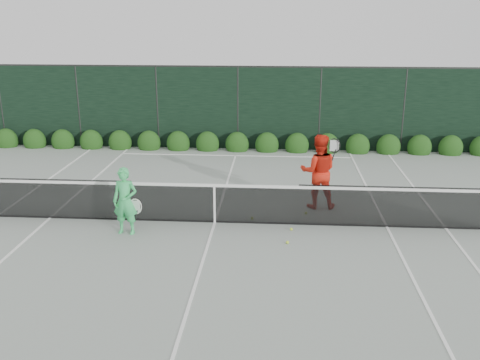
{
  "coord_description": "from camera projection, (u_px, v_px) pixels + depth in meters",
  "views": [
    {
      "loc": [
        1.46,
        -12.0,
        4.84
      ],
      "look_at": [
        0.59,
        0.3,
        1.0
      ],
      "focal_mm": 40.0,
      "sensor_mm": 36.0,
      "label": 1
    }
  ],
  "objects": [
    {
      "name": "tennis_balls",
      "position": [
        284.0,
        225.0,
        12.72
      ],
      "size": [
        1.41,
        1.92,
        0.07
      ],
      "color": "#C5E432",
      "rests_on": "ground"
    },
    {
      "name": "player_man",
      "position": [
        318.0,
        171.0,
        13.73
      ],
      "size": [
        0.97,
        0.74,
        1.94
      ],
      "rotation": [
        0.0,
        0.0,
        3.14
      ],
      "color": "red",
      "rests_on": "ground"
    },
    {
      "name": "player_woman",
      "position": [
        125.0,
        201.0,
        12.12
      ],
      "size": [
        0.65,
        0.42,
        1.56
      ],
      "rotation": [
        0.0,
        0.0,
        -0.08
      ],
      "color": "#3BCB6A",
      "rests_on": "ground"
    },
    {
      "name": "tennis_net",
      "position": [
        214.0,
        202.0,
        12.81
      ],
      "size": [
        12.9,
        0.1,
        1.07
      ],
      "color": "black",
      "rests_on": "ground"
    },
    {
      "name": "hedge_row",
      "position": [
        237.0,
        144.0,
        19.7
      ],
      "size": [
        31.66,
        0.65,
        0.94
      ],
      "color": "#123B10",
      "rests_on": "ground"
    },
    {
      "name": "windscreen_fence",
      "position": [
        197.0,
        201.0,
        9.93
      ],
      "size": [
        32.0,
        21.07,
        3.06
      ],
      "color": "black",
      "rests_on": "ground"
    },
    {
      "name": "court_lines",
      "position": [
        215.0,
        222.0,
        12.96
      ],
      "size": [
        11.03,
        23.83,
        0.01
      ],
      "color": "white",
      "rests_on": "ground"
    },
    {
      "name": "ground",
      "position": [
        215.0,
        222.0,
        12.97
      ],
      "size": [
        80.0,
        80.0,
        0.0
      ],
      "primitive_type": "plane",
      "color": "gray",
      "rests_on": "ground"
    }
  ]
}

